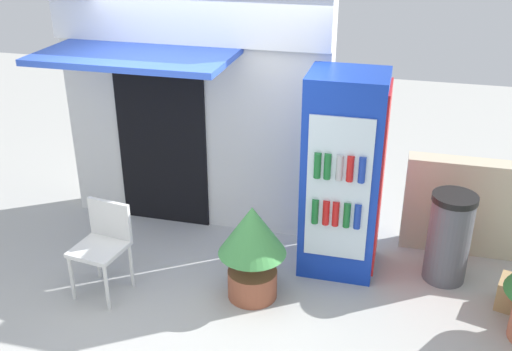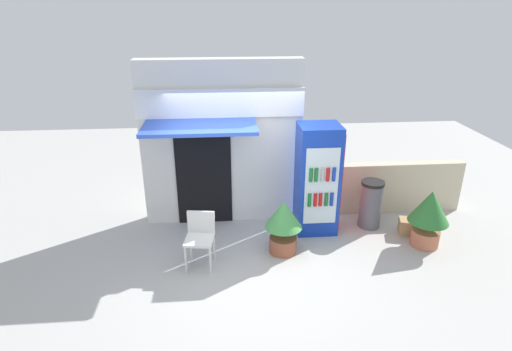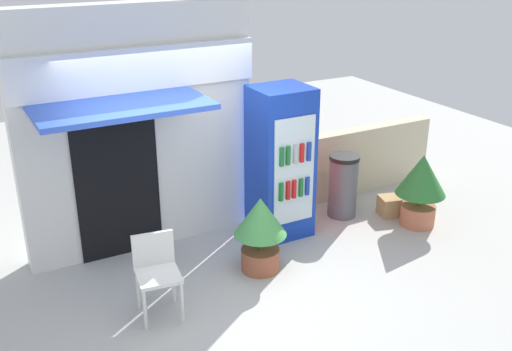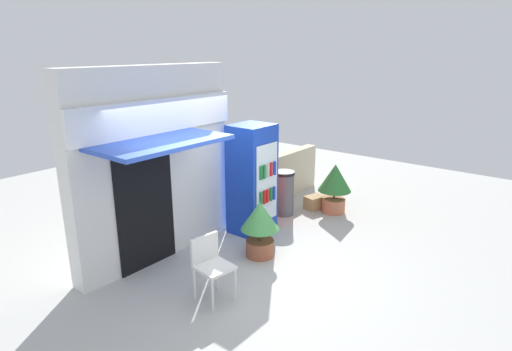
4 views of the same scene
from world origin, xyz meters
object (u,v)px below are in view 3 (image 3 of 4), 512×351
trash_bin (343,186)px  cardboard_box (394,205)px  potted_plant_curbside (421,183)px  potted_plant_near_shop (260,227)px  plastic_chair (156,268)px  drink_cooler (281,163)px

trash_bin → cardboard_box: trash_bin is taller
potted_plant_curbside → cardboard_box: size_ratio=2.46×
potted_plant_near_shop → cardboard_box: size_ratio=2.25×
trash_bin → potted_plant_near_shop: bearing=-156.9°
trash_bin → plastic_chair: bearing=-162.7°
trash_bin → drink_cooler: bearing=-178.8°
plastic_chair → cardboard_box: 3.83m
drink_cooler → trash_bin: bearing=1.2°
drink_cooler → potted_plant_near_shop: bearing=-134.4°
potted_plant_curbside → trash_bin: potted_plant_curbside is taller
potted_plant_near_shop → cardboard_box: potted_plant_near_shop is taller
plastic_chair → potted_plant_curbside: 3.85m
plastic_chair → trash_bin: 3.25m
drink_cooler → cardboard_box: 1.93m
potted_plant_near_shop → drink_cooler: bearing=45.6°
drink_cooler → potted_plant_curbside: size_ratio=1.95×
plastic_chair → cardboard_box: plastic_chair is taller
drink_cooler → plastic_chair: bearing=-155.5°
potted_plant_curbside → cardboard_box: bearing=100.9°
potted_plant_near_shop → cardboard_box: 2.48m
plastic_chair → potted_plant_near_shop: bearing=9.3°
trash_bin → cardboard_box: size_ratio=2.18×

